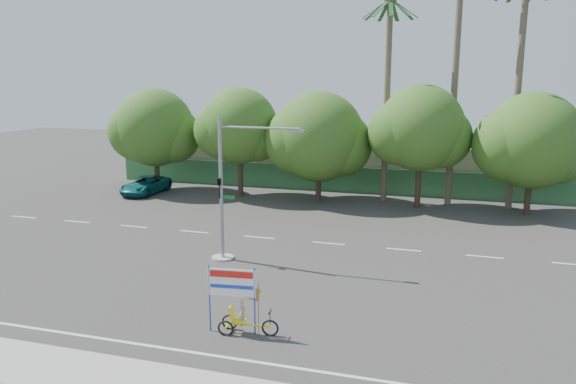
# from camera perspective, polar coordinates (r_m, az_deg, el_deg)

# --- Properties ---
(ground) EXTENTS (120.00, 120.00, 0.00)m
(ground) POSITION_cam_1_polar(r_m,az_deg,el_deg) (23.90, -4.85, -10.24)
(ground) COLOR #33302D
(ground) RESTS_ON ground
(fence) EXTENTS (38.00, 0.08, 2.00)m
(fence) POSITION_cam_1_polar(r_m,az_deg,el_deg) (43.61, 5.46, 1.27)
(fence) COLOR #336B3D
(fence) RESTS_ON ground
(building_left) EXTENTS (12.00, 8.00, 4.00)m
(building_left) POSITION_cam_1_polar(r_m,az_deg,el_deg) (50.49, -4.73, 3.89)
(building_left) COLOR #B3AA8E
(building_left) RESTS_ON ground
(building_right) EXTENTS (14.00, 8.00, 3.60)m
(building_right) POSITION_cam_1_polar(r_m,az_deg,el_deg) (47.13, 16.15, 2.64)
(building_right) COLOR #B3AA8E
(building_right) RESTS_ON ground
(tree_far_left) EXTENTS (7.14, 6.00, 7.96)m
(tree_far_left) POSITION_cam_1_polar(r_m,az_deg,el_deg) (44.74, -13.41, 6.14)
(tree_far_left) COLOR #473828
(tree_far_left) RESTS_ON ground
(tree_left) EXTENTS (6.66, 5.60, 8.07)m
(tree_left) POSITION_cam_1_polar(r_m,az_deg,el_deg) (41.67, -5.00, 6.43)
(tree_left) COLOR #473828
(tree_left) RESTS_ON ground
(tree_center) EXTENTS (7.62, 6.40, 7.85)m
(tree_center) POSITION_cam_1_polar(r_m,az_deg,el_deg) (39.93, 3.08, 5.36)
(tree_center) COLOR #473828
(tree_center) RESTS_ON ground
(tree_right) EXTENTS (6.90, 5.80, 8.36)m
(tree_right) POSITION_cam_1_polar(r_m,az_deg,el_deg) (38.83, 13.25, 6.03)
(tree_right) COLOR #473828
(tree_right) RESTS_ON ground
(tree_far_right) EXTENTS (7.38, 6.20, 7.94)m
(tree_far_right) POSITION_cam_1_polar(r_m,az_deg,el_deg) (39.11, 23.52, 4.52)
(tree_far_right) COLOR #473828
(tree_far_right) RESTS_ON ground
(palm_tall) EXTENTS (3.73, 3.79, 17.45)m
(palm_tall) POSITION_cam_1_polar(r_m,az_deg,el_deg) (40.11, 16.76, 13.51)
(palm_tall) COLOR #70604C
(palm_tall) RESTS_ON ground
(palm_mid) EXTENTS (3.73, 3.79, 15.45)m
(palm_mid) POSITION_cam_1_polar(r_m,az_deg,el_deg) (40.26, 22.47, 11.59)
(palm_mid) COLOR #70604C
(palm_mid) RESTS_ON ground
(palm_short) EXTENTS (3.73, 3.79, 14.45)m
(palm_short) POSITION_cam_1_polar(r_m,az_deg,el_deg) (40.35, 10.09, 11.52)
(palm_short) COLOR #70604C
(palm_short) RESTS_ON ground
(traffic_signal) EXTENTS (4.72, 1.10, 7.00)m
(traffic_signal) POSITION_cam_1_polar(r_m,az_deg,el_deg) (27.35, -6.21, -1.00)
(traffic_signal) COLOR gray
(traffic_signal) RESTS_ON ground
(trike_billboard) EXTENTS (2.52, 0.70, 2.48)m
(trike_billboard) POSITION_cam_1_polar(r_m,az_deg,el_deg) (20.16, -5.03, -11.50)
(trike_billboard) COLOR black
(trike_billboard) RESTS_ON ground
(pickup_truck) EXTENTS (2.38, 4.84, 1.32)m
(pickup_truck) POSITION_cam_1_polar(r_m,az_deg,el_deg) (44.35, -14.28, 0.69)
(pickup_truck) COLOR #0D5F61
(pickup_truck) RESTS_ON ground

